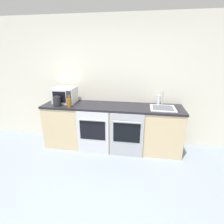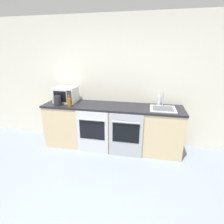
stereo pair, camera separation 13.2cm
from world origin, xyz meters
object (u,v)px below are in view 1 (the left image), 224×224
(oven_right, at_px, (127,136))
(bottle_clear, at_px, (159,99))
(microwave, at_px, (65,95))
(oven_left, at_px, (93,133))
(bottle_amber, at_px, (69,103))
(kettle, at_px, (57,101))
(sink, at_px, (163,108))

(oven_right, distance_m, bottle_clear, 0.99)
(oven_right, bearing_deg, microwave, 163.41)
(oven_left, bearing_deg, oven_right, 0.00)
(oven_left, relative_size, bottle_amber, 3.66)
(oven_left, height_order, bottle_amber, bottle_amber)
(kettle, bearing_deg, bottle_clear, 12.88)
(oven_right, distance_m, bottle_amber, 1.25)
(oven_left, distance_m, bottle_clear, 1.47)
(bottle_clear, bearing_deg, oven_left, -154.77)
(oven_right, bearing_deg, bottle_amber, 175.27)
(kettle, distance_m, sink, 2.03)
(microwave, distance_m, kettle, 0.28)
(oven_left, bearing_deg, sink, 13.12)
(oven_left, distance_m, oven_right, 0.65)
(oven_left, relative_size, sink, 1.87)
(bottle_amber, bearing_deg, microwave, 125.28)
(oven_left, xyz_separation_m, microwave, (-0.68, 0.40, 0.62))
(bottle_amber, xyz_separation_m, sink, (1.75, 0.21, -0.08))
(bottle_clear, height_order, sink, sink)
(oven_left, xyz_separation_m, kettle, (-0.73, 0.13, 0.56))
(oven_right, relative_size, microwave, 1.93)
(bottle_amber, relative_size, sink, 0.51)
(microwave, height_order, bottle_amber, microwave)
(microwave, bearing_deg, bottle_amber, -54.72)
(microwave, height_order, kettle, microwave)
(kettle, bearing_deg, microwave, 79.44)
(sink, bearing_deg, bottle_clear, 101.98)
(bottle_amber, height_order, sink, sink)
(oven_left, distance_m, kettle, 0.93)
(microwave, xyz_separation_m, sink, (1.97, -0.10, -0.14))
(oven_left, relative_size, bottle_clear, 3.36)
(bottle_amber, bearing_deg, oven_left, -11.15)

